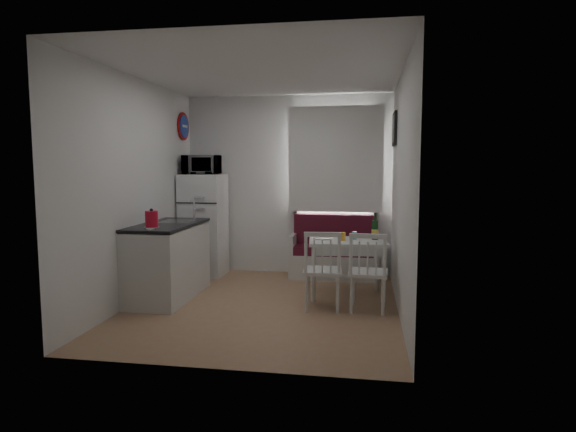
# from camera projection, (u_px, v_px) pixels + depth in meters

# --- Properties ---
(floor) EXTENTS (3.00, 3.50, 0.02)m
(floor) POSITION_uv_depth(u_px,v_px,m) (264.00, 305.00, 5.48)
(floor) COLOR #AB795B
(floor) RESTS_ON ground
(ceiling) EXTENTS (3.00, 3.50, 0.02)m
(ceiling) POSITION_uv_depth(u_px,v_px,m) (262.00, 72.00, 5.21)
(ceiling) COLOR white
(ceiling) RESTS_ON wall_back
(wall_back) EXTENTS (3.00, 0.02, 2.60)m
(wall_back) POSITION_uv_depth(u_px,v_px,m) (288.00, 185.00, 7.07)
(wall_back) COLOR white
(wall_back) RESTS_ON floor
(wall_front) EXTENTS (3.00, 0.02, 2.60)m
(wall_front) POSITION_uv_depth(u_px,v_px,m) (215.00, 204.00, 3.63)
(wall_front) COLOR white
(wall_front) RESTS_ON floor
(wall_left) EXTENTS (0.02, 3.50, 2.60)m
(wall_left) POSITION_uv_depth(u_px,v_px,m) (137.00, 190.00, 5.58)
(wall_left) COLOR white
(wall_left) RESTS_ON floor
(wall_right) EXTENTS (0.02, 3.50, 2.60)m
(wall_right) POSITION_uv_depth(u_px,v_px,m) (401.00, 193.00, 5.11)
(wall_right) COLOR white
(wall_right) RESTS_ON floor
(window) EXTENTS (1.22, 0.06, 1.47)m
(window) POSITION_uv_depth(u_px,v_px,m) (336.00, 163.00, 6.89)
(window) COLOR silver
(window) RESTS_ON wall_back
(curtain) EXTENTS (1.35, 0.02, 1.50)m
(curtain) POSITION_uv_depth(u_px,v_px,m) (335.00, 159.00, 6.82)
(curtain) COLOR white
(curtain) RESTS_ON wall_back
(kitchen_counter) EXTENTS (0.62, 1.32, 1.16)m
(kitchen_counter) POSITION_uv_depth(u_px,v_px,m) (169.00, 260.00, 5.78)
(kitchen_counter) COLOR silver
(kitchen_counter) RESTS_ON floor
(wall_sign) EXTENTS (0.03, 0.40, 0.40)m
(wall_sign) POSITION_uv_depth(u_px,v_px,m) (184.00, 126.00, 6.92)
(wall_sign) COLOR #1A3BA1
(wall_sign) RESTS_ON wall_left
(picture_frame) EXTENTS (0.04, 0.52, 0.42)m
(picture_frame) POSITION_uv_depth(u_px,v_px,m) (394.00, 129.00, 6.12)
(picture_frame) COLOR black
(picture_frame) RESTS_ON wall_right
(bench) EXTENTS (1.24, 0.48, 0.88)m
(bench) POSITION_uv_depth(u_px,v_px,m) (334.00, 257.00, 6.83)
(bench) COLOR silver
(bench) RESTS_ON floor
(dining_table) EXTENTS (0.98, 0.73, 0.69)m
(dining_table) POSITION_uv_depth(u_px,v_px,m) (347.00, 246.00, 5.83)
(dining_table) COLOR silver
(dining_table) RESTS_ON floor
(chair_left) EXTENTS (0.44, 0.42, 0.47)m
(chair_left) POSITION_uv_depth(u_px,v_px,m) (322.00, 262.00, 5.22)
(chair_left) COLOR silver
(chair_left) RESTS_ON floor
(chair_right) EXTENTS (0.43, 0.42, 0.47)m
(chair_right) POSITION_uv_depth(u_px,v_px,m) (368.00, 264.00, 5.15)
(chair_right) COLOR silver
(chair_right) RESTS_ON floor
(fridge) EXTENTS (0.59, 0.59, 1.46)m
(fridge) POSITION_uv_depth(u_px,v_px,m) (204.00, 225.00, 6.97)
(fridge) COLOR white
(fridge) RESTS_ON floor
(microwave) EXTENTS (0.49, 0.33, 0.27)m
(microwave) POSITION_uv_depth(u_px,v_px,m) (202.00, 165.00, 6.83)
(microwave) COLOR white
(microwave) RESTS_ON fridge
(kettle) EXTENTS (0.16, 0.16, 0.22)m
(kettle) POSITION_uv_depth(u_px,v_px,m) (152.00, 219.00, 5.19)
(kettle) COLOR red
(kettle) RESTS_ON kitchen_counter
(wine_bottle) EXTENTS (0.08, 0.08, 0.33)m
(wine_bottle) POSITION_uv_depth(u_px,v_px,m) (375.00, 226.00, 5.85)
(wine_bottle) COLOR #123915
(wine_bottle) RESTS_ON dining_table
(drinking_glass_orange) EXTENTS (0.06, 0.06, 0.10)m
(drinking_glass_orange) POSITION_uv_depth(u_px,v_px,m) (343.00, 236.00, 5.77)
(drinking_glass_orange) COLOR orange
(drinking_glass_orange) RESTS_ON dining_table
(drinking_glass_blue) EXTENTS (0.06, 0.06, 0.10)m
(drinking_glass_blue) POSITION_uv_depth(u_px,v_px,m) (354.00, 236.00, 5.85)
(drinking_glass_blue) COLOR #7AB7D0
(drinking_glass_blue) RESTS_ON dining_table
(plate) EXTENTS (0.24, 0.24, 0.02)m
(plate) POSITION_uv_depth(u_px,v_px,m) (323.00, 238.00, 5.88)
(plate) COLOR white
(plate) RESTS_ON dining_table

